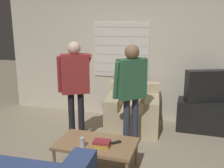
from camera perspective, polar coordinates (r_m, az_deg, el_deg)
The scene contains 11 objects.
ground_plane at distance 3.80m, azimuth -4.70°, elevation -17.06°, with size 16.00×16.00×0.00m, color gray.
wall_back at distance 5.25m, azimuth 3.19°, elevation 6.39°, with size 5.20×0.08×2.55m.
armchair_beige at distance 4.80m, azimuth 4.58°, elevation -6.00°, with size 1.02×0.93×0.81m.
coffee_table at distance 3.51m, azimuth -3.42°, elevation -13.12°, with size 1.03×0.62×0.39m.
tv_stand at distance 5.01m, azimuth 19.40°, elevation -6.57°, with size 0.94×0.46×0.55m.
tv at distance 4.85m, azimuth 19.90°, elevation -0.40°, with size 0.75×0.47×0.56m.
person_left_standing at distance 4.16m, azimuth -8.02°, elevation 0.92°, with size 0.54×0.81×1.63m.
person_right_standing at distance 3.94m, azimuth 4.16°, elevation 0.11°, with size 0.50×0.81×1.60m.
book_stack at distance 3.39m, azimuth -2.19°, elevation -12.76°, with size 0.22×0.18×0.07m.
soda_can at distance 3.38m, azimuth -6.51°, elevation -12.45°, with size 0.07×0.07×0.13m.
spare_remote at distance 3.47m, azimuth 0.94°, elevation -12.57°, with size 0.12×0.12×0.02m.
Camera 1 is at (1.23, -3.03, 1.93)m, focal length 42.00 mm.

